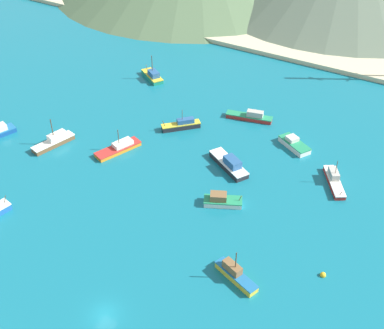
{
  "coord_description": "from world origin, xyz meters",
  "views": [
    {
      "loc": [
        33.02,
        -30.85,
        59.77
      ],
      "look_at": [
        -5.8,
        34.09,
        2.59
      ],
      "focal_mm": 46.26,
      "sensor_mm": 36.0,
      "label": 1
    }
  ],
  "objects_px": {
    "fishing_boat_13": "(235,274)",
    "fishing_boat_14": "(222,200)",
    "fishing_boat_10": "(294,144)",
    "fishing_boat_2": "(334,180)",
    "buoy_1": "(323,275)",
    "fishing_boat_1": "(119,148)",
    "fishing_boat_3": "(182,125)",
    "fishing_boat_12": "(54,141)",
    "fishing_boat_9": "(153,76)",
    "fishing_boat_4": "(251,116)",
    "fishing_boat_0": "(230,164)"
  },
  "relations": [
    {
      "from": "fishing_boat_13",
      "to": "fishing_boat_14",
      "type": "height_order",
      "value": "fishing_boat_13"
    },
    {
      "from": "fishing_boat_10",
      "to": "fishing_boat_13",
      "type": "relative_size",
      "value": 0.99
    },
    {
      "from": "fishing_boat_2",
      "to": "fishing_boat_14",
      "type": "relative_size",
      "value": 1.25
    },
    {
      "from": "buoy_1",
      "to": "fishing_boat_1",
      "type": "bearing_deg",
      "value": 167.53
    },
    {
      "from": "fishing_boat_1",
      "to": "fishing_boat_13",
      "type": "xyz_separation_m",
      "value": [
        36.08,
        -17.95,
        0.26
      ]
    },
    {
      "from": "fishing_boat_1",
      "to": "fishing_boat_3",
      "type": "bearing_deg",
      "value": 64.08
    },
    {
      "from": "fishing_boat_10",
      "to": "fishing_boat_3",
      "type": "bearing_deg",
      "value": -166.13
    },
    {
      "from": "fishing_boat_12",
      "to": "fishing_boat_9",
      "type": "bearing_deg",
      "value": 88.78
    },
    {
      "from": "fishing_boat_13",
      "to": "fishing_boat_2",
      "type": "bearing_deg",
      "value": 79.36
    },
    {
      "from": "fishing_boat_1",
      "to": "fishing_boat_13",
      "type": "relative_size",
      "value": 1.28
    },
    {
      "from": "fishing_boat_2",
      "to": "fishing_boat_12",
      "type": "distance_m",
      "value": 57.56
    },
    {
      "from": "fishing_boat_10",
      "to": "buoy_1",
      "type": "relative_size",
      "value": 8.55
    },
    {
      "from": "fishing_boat_3",
      "to": "fishing_boat_12",
      "type": "height_order",
      "value": "fishing_boat_12"
    },
    {
      "from": "fishing_boat_1",
      "to": "fishing_boat_3",
      "type": "xyz_separation_m",
      "value": [
        6.75,
        13.88,
        0.22
      ]
    },
    {
      "from": "fishing_boat_2",
      "to": "fishing_boat_4",
      "type": "relative_size",
      "value": 0.86
    },
    {
      "from": "fishing_boat_13",
      "to": "fishing_boat_14",
      "type": "xyz_separation_m",
      "value": [
        -9.87,
        14.11,
        -0.07
      ]
    },
    {
      "from": "fishing_boat_2",
      "to": "fishing_boat_13",
      "type": "bearing_deg",
      "value": -100.64
    },
    {
      "from": "fishing_boat_4",
      "to": "buoy_1",
      "type": "xyz_separation_m",
      "value": [
        29.36,
        -35.6,
        -0.65
      ]
    },
    {
      "from": "fishing_boat_0",
      "to": "buoy_1",
      "type": "height_order",
      "value": "fishing_boat_0"
    },
    {
      "from": "fishing_boat_4",
      "to": "fishing_boat_9",
      "type": "height_order",
      "value": "fishing_boat_9"
    },
    {
      "from": "fishing_boat_1",
      "to": "fishing_boat_2",
      "type": "bearing_deg",
      "value": 16.47
    },
    {
      "from": "fishing_boat_0",
      "to": "fishing_boat_13",
      "type": "xyz_separation_m",
      "value": [
        13.65,
        -24.43,
        -0.04
      ]
    },
    {
      "from": "fishing_boat_13",
      "to": "fishing_boat_3",
      "type": "bearing_deg",
      "value": 132.66
    },
    {
      "from": "fishing_boat_9",
      "to": "fishing_boat_13",
      "type": "bearing_deg",
      "value": -44.83
    },
    {
      "from": "fishing_boat_0",
      "to": "fishing_boat_12",
      "type": "distance_m",
      "value": 37.35
    },
    {
      "from": "fishing_boat_1",
      "to": "fishing_boat_13",
      "type": "bearing_deg",
      "value": -26.45
    },
    {
      "from": "fishing_boat_4",
      "to": "fishing_boat_2",
      "type": "bearing_deg",
      "value": -28.37
    },
    {
      "from": "fishing_boat_0",
      "to": "fishing_boat_13",
      "type": "bearing_deg",
      "value": -60.82
    },
    {
      "from": "fishing_boat_2",
      "to": "buoy_1",
      "type": "relative_size",
      "value": 9.9
    },
    {
      "from": "fishing_boat_10",
      "to": "fishing_boat_14",
      "type": "bearing_deg",
      "value": -100.92
    },
    {
      "from": "fishing_boat_9",
      "to": "fishing_boat_13",
      "type": "height_order",
      "value": "fishing_boat_9"
    },
    {
      "from": "fishing_boat_1",
      "to": "fishing_boat_10",
      "type": "height_order",
      "value": "fishing_boat_1"
    },
    {
      "from": "fishing_boat_4",
      "to": "fishing_boat_13",
      "type": "xyz_separation_m",
      "value": [
        17.91,
        -43.05,
        0.13
      ]
    },
    {
      "from": "fishing_boat_9",
      "to": "fishing_boat_3",
      "type": "bearing_deg",
      "value": -40.48
    },
    {
      "from": "fishing_boat_1",
      "to": "fishing_boat_9",
      "type": "height_order",
      "value": "fishing_boat_9"
    },
    {
      "from": "fishing_boat_14",
      "to": "buoy_1",
      "type": "distance_m",
      "value": 22.34
    },
    {
      "from": "fishing_boat_14",
      "to": "buoy_1",
      "type": "height_order",
      "value": "fishing_boat_14"
    },
    {
      "from": "fishing_boat_0",
      "to": "fishing_boat_4",
      "type": "height_order",
      "value": "fishing_boat_0"
    },
    {
      "from": "fishing_boat_1",
      "to": "fishing_boat_2",
      "type": "relative_size",
      "value": 1.12
    },
    {
      "from": "fishing_boat_10",
      "to": "fishing_boat_12",
      "type": "xyz_separation_m",
      "value": [
        -43.78,
        -25.13,
        0.14
      ]
    },
    {
      "from": "fishing_boat_0",
      "to": "fishing_boat_3",
      "type": "bearing_deg",
      "value": 154.75
    },
    {
      "from": "fishing_boat_9",
      "to": "fishing_boat_10",
      "type": "xyz_separation_m",
      "value": [
        43.03,
        -10.28,
        -0.15
      ]
    },
    {
      "from": "fishing_boat_2",
      "to": "fishing_boat_4",
      "type": "height_order",
      "value": "fishing_boat_2"
    },
    {
      "from": "fishing_boat_2",
      "to": "fishing_boat_3",
      "type": "relative_size",
      "value": 1.22
    },
    {
      "from": "fishing_boat_12",
      "to": "fishing_boat_1",
      "type": "bearing_deg",
      "value": 22.23
    },
    {
      "from": "fishing_boat_4",
      "to": "fishing_boat_10",
      "type": "distance_m",
      "value": 13.67
    },
    {
      "from": "fishing_boat_12",
      "to": "buoy_1",
      "type": "bearing_deg",
      "value": -4.9
    },
    {
      "from": "fishing_boat_2",
      "to": "fishing_boat_10",
      "type": "distance_m",
      "value": 13.29
    },
    {
      "from": "fishing_boat_1",
      "to": "fishing_boat_14",
      "type": "relative_size",
      "value": 1.4
    },
    {
      "from": "fishing_boat_1",
      "to": "fishing_boat_14",
      "type": "distance_m",
      "value": 26.49
    }
  ]
}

